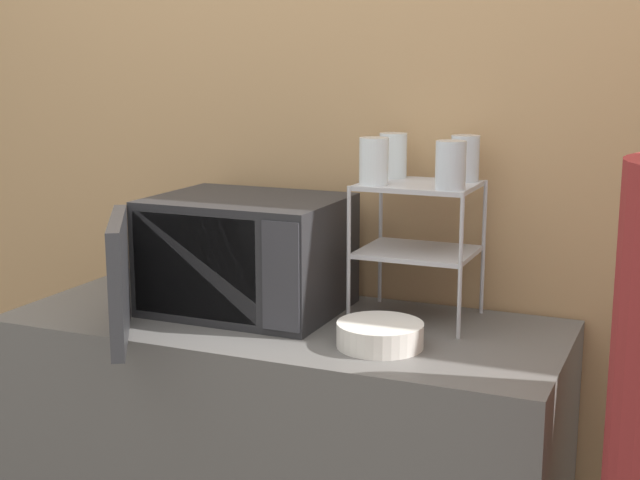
{
  "coord_description": "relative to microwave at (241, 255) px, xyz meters",
  "views": [
    {
      "loc": [
        0.94,
        -1.66,
        1.58
      ],
      "look_at": [
        0.09,
        0.33,
        1.14
      ],
      "focal_mm": 50.0,
      "sensor_mm": 36.0,
      "label": 1
    }
  ],
  "objects": [
    {
      "name": "dish_rack",
      "position": [
        0.44,
        0.11,
        0.1
      ],
      "size": [
        0.29,
        0.24,
        0.35
      ],
      "color": "#B2B2B7",
      "rests_on": "counter"
    },
    {
      "name": "microwave",
      "position": [
        0.0,
        0.0,
        0.0
      ],
      "size": [
        0.51,
        0.71,
        0.3
      ],
      "color": "#262628",
      "rests_on": "counter"
    },
    {
      "name": "glass_back_right",
      "position": [
        0.54,
        0.19,
        0.26
      ],
      "size": [
        0.07,
        0.07,
        0.11
      ],
      "color": "silver",
      "rests_on": "dish_rack"
    },
    {
      "name": "glass_back_left",
      "position": [
        0.35,
        0.18,
        0.26
      ],
      "size": [
        0.07,
        0.07,
        0.11
      ],
      "color": "silver",
      "rests_on": "dish_rack"
    },
    {
      "name": "bowl",
      "position": [
        0.43,
        -0.14,
        -0.12
      ],
      "size": [
        0.2,
        0.2,
        0.06
      ],
      "color": "silver",
      "rests_on": "counter"
    },
    {
      "name": "wall_back",
      "position": [
        0.14,
        0.3,
        0.22
      ],
      "size": [
        8.0,
        0.06,
        2.6
      ],
      "color": "tan",
      "rests_on": "ground_plane"
    },
    {
      "name": "glass_front_left",
      "position": [
        0.35,
        0.04,
        0.26
      ],
      "size": [
        0.07,
        0.07,
        0.11
      ],
      "color": "silver",
      "rests_on": "dish_rack"
    },
    {
      "name": "glass_front_right",
      "position": [
        0.54,
        0.03,
        0.26
      ],
      "size": [
        0.07,
        0.07,
        0.11
      ],
      "color": "silver",
      "rests_on": "dish_rack"
    }
  ]
}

